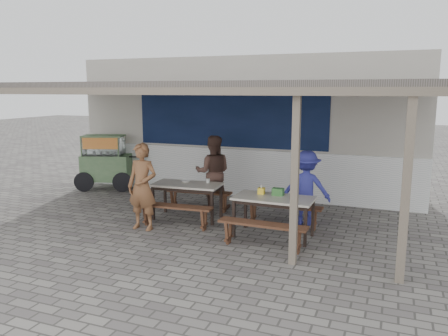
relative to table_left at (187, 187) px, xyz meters
name	(u,v)px	position (x,y,z in m)	size (l,w,h in m)	color
ground	(183,229)	(0.25, -0.69, -0.67)	(60.00, 60.00, 0.00)	slate
back_wall	(244,127)	(0.25, 2.89, 1.05)	(9.00, 1.28, 3.50)	beige
warung_roof	(202,88)	(0.26, 0.21, 2.04)	(9.00, 4.21, 2.81)	#635955
table_left	(187,187)	(0.00, 0.00, 0.00)	(1.46, 0.81, 0.75)	beige
bench_left_street	(175,211)	(0.05, -0.65, -0.33)	(1.53, 0.39, 0.45)	brown
bench_left_wall	(198,196)	(-0.05, 0.65, -0.33)	(1.53, 0.39, 0.45)	brown
table_right	(274,201)	(1.98, -0.47, 0.00)	(1.46, 0.77, 0.75)	beige
bench_right_street	(262,229)	(1.97, -1.13, -0.33)	(1.55, 0.32, 0.45)	brown
bench_right_wall	(283,210)	(2.00, 0.19, -0.33)	(1.55, 0.32, 0.45)	brown
vendor_cart	(105,160)	(-3.29, 1.69, 0.13)	(1.73, 1.14, 1.47)	#6C895B
patron_street_side	(142,187)	(-0.49, -0.94, 0.17)	(0.61, 0.40, 1.68)	brown
patron_wall_side	(213,172)	(0.19, 0.95, 0.16)	(0.81, 0.63, 1.67)	brown
patron_right_table	(306,188)	(2.38, 0.53, 0.07)	(0.96, 0.55, 1.49)	#33359A
tissue_box	(261,191)	(1.70, -0.31, 0.14)	(0.12, 0.12, 0.12)	yellow
donation_box	(278,192)	(2.02, -0.32, 0.15)	(0.20, 0.14, 0.14)	#367132
condiment_jar	(208,181)	(0.37, 0.24, 0.12)	(0.08, 0.08, 0.08)	silver
condiment_bowl	(186,181)	(-0.09, 0.12, 0.10)	(0.18, 0.18, 0.04)	silver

